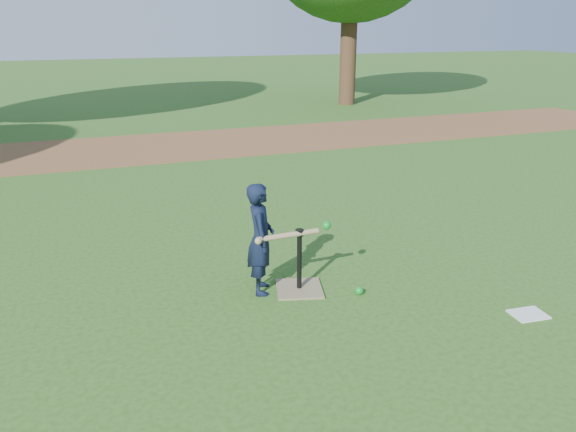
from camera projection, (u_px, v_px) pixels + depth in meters
name	position (u px, v px, depth m)	size (l,w,h in m)	color
ground	(294.00, 312.00, 4.95)	(80.00, 80.00, 0.00)	#285116
dirt_strip	(161.00, 147.00, 11.58)	(24.00, 3.00, 0.01)	brown
child	(260.00, 239.00, 5.18)	(0.39, 0.25, 1.06)	black
wiffle_ball_ground	(359.00, 291.00, 5.26)	(0.08, 0.08, 0.08)	#0C8B24
clipboard	(528.00, 314.00, 4.90)	(0.30, 0.23, 0.01)	white
batting_tee	(299.00, 279.00, 5.33)	(0.53, 0.53, 0.61)	#817252
swing_action	(293.00, 234.00, 5.12)	(0.74, 0.11, 0.13)	tan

